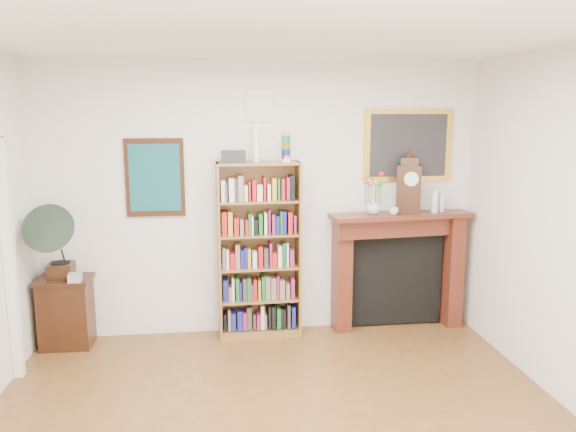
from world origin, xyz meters
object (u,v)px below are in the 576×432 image
object	(u,v)px
side_cabinet	(66,312)
gramophone	(54,237)
teacup	(394,211)
fireplace	(398,259)
cd_stack	(75,277)
mantel_clock	(409,186)
bottle_right	(442,202)
bookshelf	(259,241)
flower_vase	(373,206)
bottle_left	(435,201)

from	to	relation	value
side_cabinet	gramophone	bearing A→B (deg)	-103.78
gramophone	teacup	size ratio (longest dim) A/B	8.34
fireplace	cd_stack	world-z (taller)	fireplace
cd_stack	mantel_clock	size ratio (longest dim) A/B	0.21
side_cabinet	bottle_right	bearing A→B (deg)	2.29
bookshelf	mantel_clock	size ratio (longest dim) A/B	3.62
bookshelf	mantel_clock	distance (m)	1.65
cd_stack	teacup	bearing A→B (deg)	1.94
side_cabinet	cd_stack	world-z (taller)	cd_stack
flower_vase	bottle_right	xyz separation A→B (m)	(0.76, 0.06, 0.02)
cd_stack	bottle_left	distance (m)	3.67
bottle_right	bottle_left	bearing A→B (deg)	-152.20
side_cabinet	fireplace	bearing A→B (deg)	2.76
fireplace	gramophone	distance (m)	3.45
flower_vase	teacup	bearing A→B (deg)	-13.82
fireplace	mantel_clock	bearing A→B (deg)	-33.94
cd_stack	bottle_right	size ratio (longest dim) A/B	0.60
fireplace	gramophone	bearing A→B (deg)	177.73
mantel_clock	side_cabinet	bearing A→B (deg)	-159.64
fireplace	bottle_left	distance (m)	0.73
gramophone	bottle_left	world-z (taller)	bottle_left
side_cabinet	flower_vase	size ratio (longest dim) A/B	4.43
side_cabinet	mantel_clock	xyz separation A→B (m)	(3.47, 0.06, 1.19)
gramophone	mantel_clock	xyz separation A→B (m)	(3.50, 0.16, 0.41)
cd_stack	mantel_clock	xyz separation A→B (m)	(3.33, 0.19, 0.80)
gramophone	flower_vase	world-z (taller)	gramophone
mantel_clock	bottle_right	size ratio (longest dim) A/B	2.87
fireplace	cd_stack	bearing A→B (deg)	178.51
fireplace	cd_stack	distance (m)	3.26
fireplace	teacup	size ratio (longest dim) A/B	16.66
side_cabinet	bottle_right	distance (m)	3.98
bookshelf	fireplace	bearing A→B (deg)	0.50
side_cabinet	bookshelf	bearing A→B (deg)	2.24
gramophone	cd_stack	size ratio (longest dim) A/B	6.35
gramophone	bottle_right	distance (m)	3.88
teacup	mantel_clock	bearing A→B (deg)	26.13
side_cabinet	flower_vase	world-z (taller)	flower_vase
bottle_left	bottle_right	xyz separation A→B (m)	(0.09, 0.05, -0.02)
mantel_clock	flower_vase	bearing A→B (deg)	-155.31
gramophone	teacup	bearing A→B (deg)	-0.47
mantel_clock	bottle_right	bearing A→B (deg)	23.00
mantel_clock	gramophone	bearing A→B (deg)	-157.98
gramophone	bottle_left	size ratio (longest dim) A/B	3.17
gramophone	cd_stack	world-z (taller)	gramophone
flower_vase	teacup	distance (m)	0.22
bookshelf	side_cabinet	xyz separation A→B (m)	(-1.91, -0.04, -0.66)
gramophone	cd_stack	bearing A→B (deg)	-13.38
bottle_left	mantel_clock	bearing A→B (deg)	174.56
bookshelf	side_cabinet	distance (m)	2.02
side_cabinet	teacup	bearing A→B (deg)	0.58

